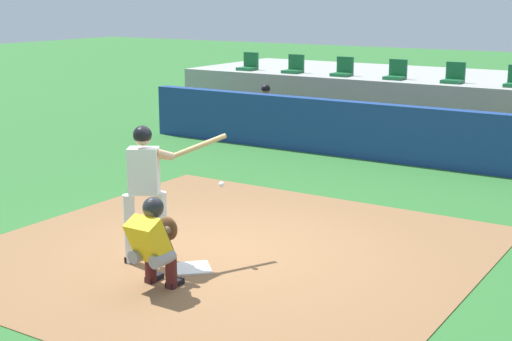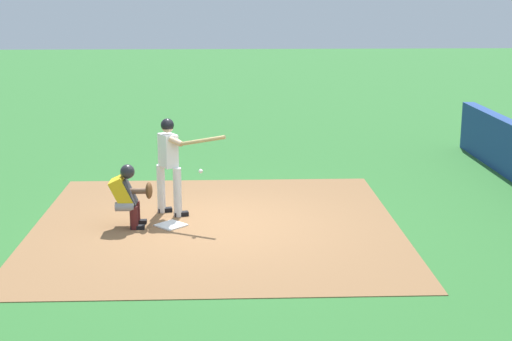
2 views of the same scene
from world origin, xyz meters
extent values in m
plane|color=#2D6B2D|center=(0.00, 0.00, 0.00)|extent=(80.00, 80.00, 0.00)
cube|color=olive|center=(0.00, 0.00, 0.01)|extent=(6.40, 6.40, 0.01)
cube|color=white|center=(0.00, -0.80, 0.02)|extent=(0.62, 0.62, 0.02)
cylinder|color=silver|center=(-0.83, -1.03, 0.46)|extent=(0.15, 0.15, 0.92)
cylinder|color=silver|center=(-0.57, -0.71, 0.46)|extent=(0.15, 0.15, 0.92)
cube|color=white|center=(-0.70, -0.87, 1.22)|extent=(0.45, 0.40, 0.60)
sphere|color=tan|center=(-0.70, -0.87, 1.65)|extent=(0.21, 0.21, 0.21)
sphere|color=black|center=(-0.70, -0.87, 1.68)|extent=(0.24, 0.24, 0.24)
cylinder|color=tan|center=(-0.67, -0.77, 1.43)|extent=(0.52, 0.40, 0.18)
cylinder|color=tan|center=(-0.47, -0.71, 1.43)|extent=(0.18, 0.27, 0.17)
cylinder|color=tan|center=(-0.30, -0.22, 1.48)|extent=(0.35, 0.82, 0.24)
cube|color=black|center=(-0.85, -0.97, 0.04)|extent=(0.18, 0.28, 0.09)
cube|color=black|center=(-0.58, -0.65, 0.04)|extent=(0.18, 0.28, 0.09)
cylinder|color=gray|center=(-0.16, -1.57, 0.42)|extent=(0.16, 0.32, 0.16)
cylinder|color=#4C1919|center=(-0.16, -1.42, 0.21)|extent=(0.14, 0.14, 0.42)
cube|color=black|center=(-0.16, -1.36, 0.04)|extent=(0.11, 0.24, 0.08)
cylinder|color=gray|center=(0.16, -1.57, 0.42)|extent=(0.16, 0.32, 0.16)
cylinder|color=#4C1919|center=(0.16, -1.42, 0.21)|extent=(0.14, 0.14, 0.42)
cube|color=black|center=(0.16, -1.36, 0.04)|extent=(0.11, 0.24, 0.08)
cube|color=gold|center=(0.00, -1.62, 0.64)|extent=(0.40, 0.44, 0.57)
cube|color=#2D2D33|center=(0.00, -1.50, 0.64)|extent=(0.38, 0.25, 0.45)
sphere|color=brown|center=(0.00, -1.54, 0.98)|extent=(0.21, 0.21, 0.21)
sphere|color=#232328|center=(0.00, -1.52, 1.00)|extent=(0.25, 0.25, 0.25)
cylinder|color=brown|center=(-0.04, -1.39, 0.64)|extent=(0.10, 0.45, 0.10)
ellipsoid|color=brown|center=(-0.08, -1.17, 0.64)|extent=(0.28, 0.12, 0.30)
sphere|color=white|center=(0.08, -0.25, 1.02)|extent=(0.07, 0.07, 0.07)
camera|label=1|loc=(5.42, -7.79, 3.38)|focal=51.65mm
camera|label=2|loc=(12.50, 0.22, 4.05)|focal=52.12mm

